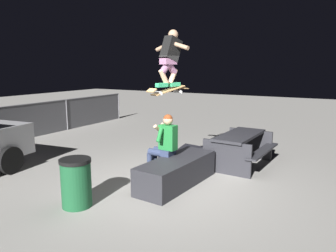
% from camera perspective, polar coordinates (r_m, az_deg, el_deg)
% --- Properties ---
extents(ground_plane, '(40.00, 40.00, 0.00)m').
position_cam_1_polar(ground_plane, '(6.45, 0.02, -10.31)').
color(ground_plane, gray).
extents(ledge_box_main, '(2.01, 0.82, 0.52)m').
position_cam_1_polar(ledge_box_main, '(6.37, 1.55, -8.08)').
color(ledge_box_main, '#28282D').
rests_on(ledge_box_main, ground).
extents(person_sitting_on_ledge, '(0.60, 0.77, 1.36)m').
position_cam_1_polar(person_sitting_on_ledge, '(6.54, -0.80, -3.00)').
color(person_sitting_on_ledge, '#2D3856').
rests_on(person_sitting_on_ledge, ground).
extents(skateboard, '(1.03, 0.47, 0.17)m').
position_cam_1_polar(skateboard, '(6.53, 0.04, 6.31)').
color(skateboard, '#AD8451').
extents(skater_airborne, '(0.64, 0.87, 1.12)m').
position_cam_1_polar(skater_airborne, '(6.56, 0.40, 12.33)').
color(skater_airborne, '#2D9E66').
extents(kicker_ramp, '(1.26, 0.97, 0.31)m').
position_cam_1_polar(kicker_ramp, '(8.17, 3.01, -5.42)').
color(kicker_ramp, black).
rests_on(kicker_ramp, ground).
extents(picnic_table_back, '(1.77, 1.42, 0.75)m').
position_cam_1_polar(picnic_table_back, '(7.71, 12.49, -3.20)').
color(picnic_table_back, '#28282D').
rests_on(picnic_table_back, ground).
extents(trash_bin, '(0.52, 0.52, 0.81)m').
position_cam_1_polar(trash_bin, '(5.60, -15.91, -9.58)').
color(trash_bin, '#19512D').
rests_on(trash_bin, ground).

